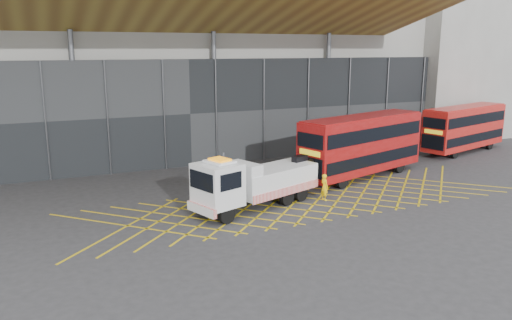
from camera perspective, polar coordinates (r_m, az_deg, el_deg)
name	(u,v)px	position (r m, az deg, el deg)	size (l,w,h in m)	color
ground_plane	(217,213)	(27.39, -4.49, -6.10)	(120.00, 120.00, 0.00)	#2D2C2F
road_markings	(307,201)	(29.62, 5.80, -4.66)	(27.96, 7.16, 0.01)	gold
construction_building	(164,46)	(44.15, -10.51, 12.71)	(55.00, 23.97, 18.00)	gray
east_building	(454,36)	(57.32, 21.65, 13.02)	(15.00, 12.00, 20.00)	gray
recovery_truck	(254,182)	(27.77, -0.27, -2.54)	(9.25, 4.69, 3.27)	black
bus_towed	(362,143)	(35.16, 12.04, 1.87)	(10.74, 5.33, 4.28)	maroon
bus_second	(465,127)	(46.57, 22.73, 3.54)	(9.93, 4.71, 3.95)	#AD140F
worker	(325,187)	(29.69, 7.84, -3.09)	(0.58, 0.38, 1.59)	yellow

